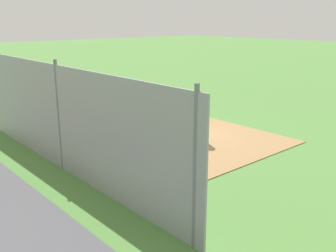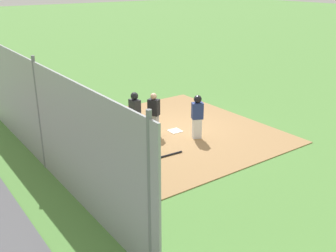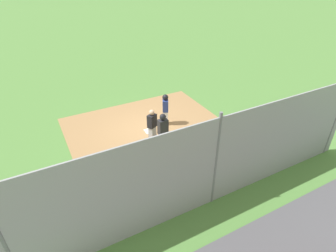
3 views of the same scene
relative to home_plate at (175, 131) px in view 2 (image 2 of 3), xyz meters
The scene contains 8 objects.
ground_plane 0.04m from the home_plate, ahead, with size 140.00×140.00×0.00m, color #51843D.
dirt_infield 0.03m from the home_plate, ahead, with size 7.20×6.40×0.03m, color #9E774C.
home_plate is the anchor object (origin of this frame).
catcher 1.12m from the home_plate, 105.42° to the right, with size 0.46×0.41×1.53m.
umpire 1.85m from the home_plate, 94.43° to the right, with size 0.39×0.27×1.72m.
runner 1.31m from the home_plate, 13.80° to the left, with size 0.40×0.46×1.55m.
baseball_bat 2.11m from the home_plate, 40.80° to the right, with size 0.06×0.06×0.86m, color black.
backstop_fence 5.09m from the home_plate, 90.00° to the right, with size 12.00×0.10×3.35m.
Camera 2 is at (10.77, -8.15, 5.36)m, focal length 42.33 mm.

